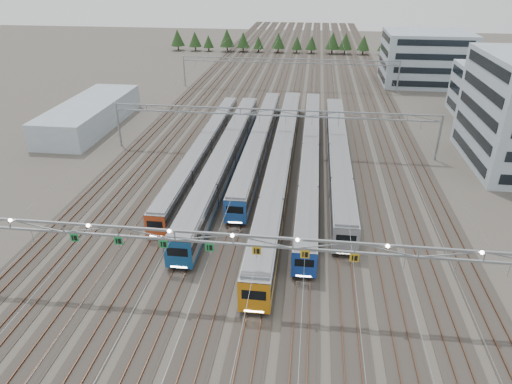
# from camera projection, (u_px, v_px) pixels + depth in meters

# --- Properties ---
(ground) EXTENTS (400.00, 400.00, 0.00)m
(ground) POSITION_uv_depth(u_px,v_px,m) (235.00, 301.00, 45.80)
(ground) COLOR #47423A
(ground) RESTS_ON ground
(track_bed) EXTENTS (54.00, 260.00, 5.42)m
(track_bed) POSITION_uv_depth(u_px,v_px,m) (291.00, 71.00, 133.51)
(track_bed) COLOR #2D2823
(track_bed) RESTS_ON ground
(train_a) EXTENTS (2.65, 52.57, 3.44)m
(train_a) POSITION_uv_depth(u_px,v_px,m) (204.00, 148.00, 77.78)
(train_a) COLOR black
(train_a) RESTS_ON ground
(train_b) EXTENTS (3.12, 56.29, 4.07)m
(train_b) POSITION_uv_depth(u_px,v_px,m) (226.00, 156.00, 73.60)
(train_b) COLOR black
(train_b) RESTS_ON ground
(train_c) EXTENTS (2.96, 51.64, 3.85)m
(train_c) POSITION_uv_depth(u_px,v_px,m) (259.00, 141.00, 80.03)
(train_c) COLOR black
(train_c) RESTS_ON ground
(train_d) EXTENTS (3.15, 67.79, 4.12)m
(train_d) POSITION_uv_depth(u_px,v_px,m) (281.00, 159.00, 72.42)
(train_d) COLOR black
(train_d) RESTS_ON ground
(train_e) EXTENTS (2.73, 63.39, 3.56)m
(train_e) POSITION_uv_depth(u_px,v_px,m) (310.00, 153.00, 75.51)
(train_e) COLOR black
(train_e) RESTS_ON ground
(train_f) EXTENTS (3.06, 53.17, 3.99)m
(train_f) POSITION_uv_depth(u_px,v_px,m) (338.00, 154.00, 74.61)
(train_f) COLOR black
(train_f) RESTS_ON ground
(gantry_near) EXTENTS (56.36, 0.61, 8.08)m
(gantry_near) POSITION_uv_depth(u_px,v_px,m) (232.00, 242.00, 42.48)
(gantry_near) COLOR gray
(gantry_near) RESTS_ON ground
(gantry_mid) EXTENTS (56.36, 0.36, 8.00)m
(gantry_mid) POSITION_uv_depth(u_px,v_px,m) (273.00, 118.00, 78.26)
(gantry_mid) COLOR gray
(gantry_mid) RESTS_ON ground
(gantry_far) EXTENTS (56.36, 0.36, 8.00)m
(gantry_far) POSITION_uv_depth(u_px,v_px,m) (289.00, 65.00, 118.03)
(gantry_far) COLOR gray
(gantry_far) RESTS_ON ground
(depot_bldg_mid) EXTENTS (14.00, 16.00, 10.78)m
(depot_bldg_mid) POSITION_uv_depth(u_px,v_px,m) (493.00, 93.00, 96.62)
(depot_bldg_mid) COLOR #91A1AD
(depot_bldg_mid) RESTS_ON ground
(depot_bldg_north) EXTENTS (22.00, 18.00, 13.69)m
(depot_bldg_north) POSITION_uv_depth(u_px,v_px,m) (425.00, 58.00, 123.53)
(depot_bldg_north) COLOR #91A1AD
(depot_bldg_north) RESTS_ON ground
(west_shed) EXTENTS (10.00, 30.00, 5.01)m
(west_shed) POSITION_uv_depth(u_px,v_px,m) (90.00, 114.00, 92.72)
(west_shed) COLOR #91A1AD
(west_shed) RESTS_ON ground
(treeline) EXTENTS (87.50, 5.60, 7.02)m
(treeline) POSITION_uv_depth(u_px,v_px,m) (286.00, 41.00, 165.95)
(treeline) COLOR #332114
(treeline) RESTS_ON ground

